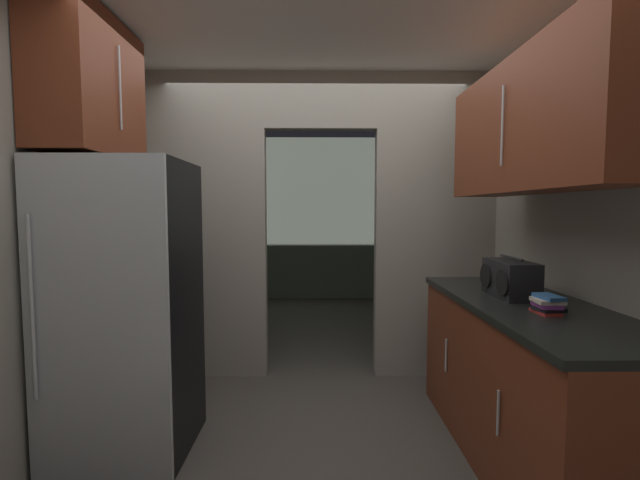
{
  "coord_description": "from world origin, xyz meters",
  "views": [
    {
      "loc": [
        -0.01,
        -2.42,
        1.45
      ],
      "look_at": [
        0.02,
        0.68,
        1.23
      ],
      "focal_mm": 23.81,
      "sensor_mm": 36.0,
      "label": 1
    }
  ],
  "objects": [
    {
      "name": "ground",
      "position": [
        0.0,
        0.0,
        0.0
      ],
      "size": [
        20.0,
        20.0,
        0.0
      ],
      "primitive_type": "plane",
      "color": "#47423D"
    },
    {
      "name": "kitchen_overhead_slab",
      "position": [
        0.0,
        0.38,
        2.63
      ],
      "size": [
        3.47,
        6.5,
        0.06
      ],
      "primitive_type": "cube",
      "color": "silver"
    },
    {
      "name": "kitchen_partition",
      "position": [
        -0.01,
        1.25,
        1.38
      ],
      "size": [
        3.07,
        0.12,
        2.6
      ],
      "color": "#9E998C",
      "rests_on": "ground"
    },
    {
      "name": "adjoining_room_shell",
      "position": [
        0.0,
        3.4,
        1.3
      ],
      "size": [
        3.07,
        3.3,
        2.6
      ],
      "color": "gray",
      "rests_on": "ground"
    },
    {
      "name": "refrigerator",
      "position": [
        -1.14,
        0.08,
        0.87
      ],
      "size": [
        0.74,
        0.72,
        1.74
      ],
      "color": "black",
      "rests_on": "ground"
    },
    {
      "name": "lower_cabinet_run",
      "position": [
        1.19,
        -0.08,
        0.47
      ],
      "size": [
        0.69,
        1.82,
        0.93
      ],
      "color": "maroon",
      "rests_on": "ground"
    },
    {
      "name": "upper_cabinet_counterside",
      "position": [
        1.19,
        -0.08,
        1.91
      ],
      "size": [
        0.36,
        1.64,
        0.72
      ],
      "color": "maroon"
    },
    {
      "name": "upper_cabinet_fridgeside",
      "position": [
        -1.35,
        0.18,
        2.17
      ],
      "size": [
        0.36,
        0.82,
        0.82
      ],
      "color": "maroon"
    },
    {
      "name": "boombox",
      "position": [
        1.16,
        0.09,
        1.04
      ],
      "size": [
        0.21,
        0.39,
        0.24
      ],
      "color": "black",
      "rests_on": "lower_cabinet_run"
    },
    {
      "name": "book_stack",
      "position": [
        1.16,
        -0.33,
        0.98
      ],
      "size": [
        0.15,
        0.16,
        0.09
      ],
      "color": "red",
      "rests_on": "lower_cabinet_run"
    }
  ]
}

